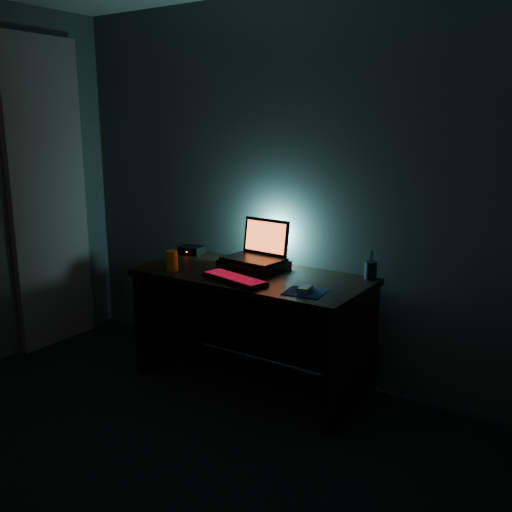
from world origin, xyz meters
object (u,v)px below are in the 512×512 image
at_px(laptop, 259,250).
at_px(keyboard, 234,279).
at_px(juice_glass, 172,261).
at_px(router, 192,250).
at_px(pen_cup, 371,270).
at_px(mouse, 305,289).

distance_m(laptop, keyboard, 0.37).
height_order(juice_glass, router, juice_glass).
bearing_deg(keyboard, juice_glass, -164.20).
bearing_deg(juice_glass, pen_cup, 24.00).
xyz_separation_m(mouse, router, (-1.16, 0.41, 0.01)).
distance_m(mouse, pen_cup, 0.52).
bearing_deg(pen_cup, router, -177.00).
relative_size(pen_cup, juice_glass, 0.84).
height_order(keyboard, juice_glass, juice_glass).
height_order(laptop, router, laptop).
relative_size(mouse, router, 0.55).
bearing_deg(juice_glass, laptop, 40.39).
distance_m(keyboard, mouse, 0.48).
bearing_deg(mouse, juice_glass, 174.60).
relative_size(mouse, juice_glass, 0.77).
height_order(mouse, juice_glass, juice_glass).
relative_size(keyboard, mouse, 4.79).
distance_m(mouse, juice_glass, 0.96).
distance_m(pen_cup, juice_glass, 1.27).
bearing_deg(router, laptop, -13.67).
bearing_deg(laptop, pen_cup, 16.72).
distance_m(keyboard, juice_glass, 0.49).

